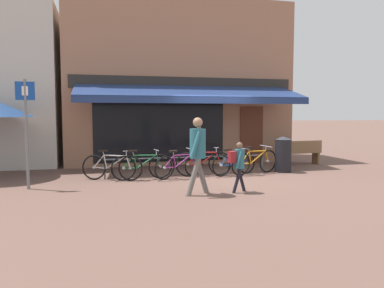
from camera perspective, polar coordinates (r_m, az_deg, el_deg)
ground_plane at (r=10.80m, az=5.02°, el=-5.16°), size 160.00×160.00×0.00m
shop_front at (r=14.83m, az=-2.26°, el=9.13°), size 8.36×4.84×6.00m
bike_rack_rail at (r=11.03m, az=-0.69°, el=-2.35°), size 4.87×0.04×0.57m
bicycle_silver at (r=10.56m, az=-12.11°, el=-3.41°), size 1.65×0.75×0.85m
bicycle_green at (r=10.51m, az=-7.61°, el=-3.38°), size 1.73×0.52×0.84m
bicycle_purple at (r=10.70m, az=-1.91°, el=-3.25°), size 1.62×0.89×0.84m
bicycle_red at (r=11.04m, az=1.81°, el=-2.92°), size 1.70×0.52×0.86m
bicycle_blue at (r=11.24m, az=6.43°, el=-2.93°), size 1.56×0.69×0.80m
bicycle_orange at (r=11.50m, az=9.53°, el=-2.66°), size 1.75×0.73×0.86m
pedestrian_adult at (r=8.44m, az=0.87°, el=-0.49°), size 0.60×0.61×1.77m
pedestrian_child at (r=8.77m, az=7.05°, el=-2.55°), size 0.46×0.39×1.19m
litter_bin at (r=12.11m, az=13.71°, el=-1.50°), size 0.52×0.52×1.13m
parking_sign at (r=9.85m, az=-23.95°, el=2.97°), size 0.44×0.07×2.66m
park_bench at (r=13.97m, az=16.18°, el=-1.17°), size 1.63×0.59×0.87m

